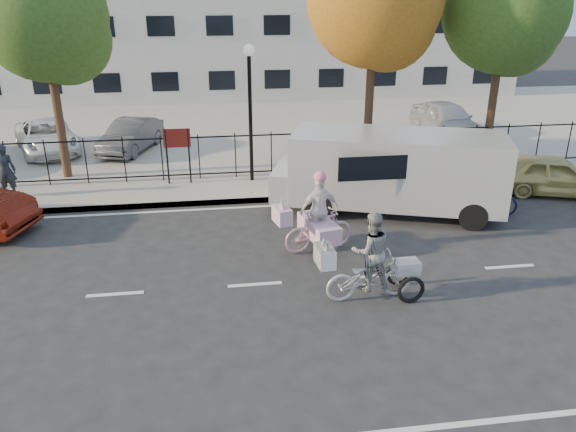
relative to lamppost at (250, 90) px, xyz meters
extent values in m
plane|color=#333334|center=(-0.50, -6.80, -3.11)|extent=(120.00, 120.00, 0.00)
cube|color=#A8A399|center=(-0.50, -1.75, -3.04)|extent=(60.00, 0.10, 0.15)
cube|color=#A8A399|center=(-0.50, -0.70, -3.04)|extent=(60.00, 2.20, 0.15)
cube|color=#A8A399|center=(-0.50, 8.20, -3.04)|extent=(60.00, 15.60, 0.15)
cube|color=silver|center=(-0.50, 18.20, -0.11)|extent=(34.00, 10.00, 6.00)
cylinder|color=black|center=(0.00, 0.00, -0.96)|extent=(0.12, 0.12, 4.00)
sphere|color=white|center=(0.00, 0.00, 1.19)|extent=(0.36, 0.36, 0.36)
cylinder|color=black|center=(-2.70, 0.00, -2.06)|extent=(0.06, 0.06, 1.80)
cylinder|color=black|center=(-2.00, 0.00, -2.06)|extent=(0.06, 0.06, 1.80)
cube|color=#59140F|center=(-2.35, 0.00, -1.46)|extent=(0.85, 0.04, 0.60)
imported|color=silver|center=(1.82, -7.69, -2.63)|extent=(1.89, 0.77, 0.97)
imported|color=silver|center=(1.82, -7.69, -2.02)|extent=(0.87, 0.70, 1.70)
cube|color=white|center=(0.85, -7.75, -2.03)|extent=(0.36, 0.61, 0.39)
cone|color=white|center=(0.85, -7.62, -1.77)|extent=(0.15, 0.15, 0.19)
cone|color=white|center=(0.85, -7.88, -1.77)|extent=(0.15, 0.15, 0.19)
torus|color=black|center=(2.63, -8.02, -2.81)|extent=(0.61, 0.13, 0.61)
torus|color=black|center=(2.63, -7.26, -2.81)|extent=(0.61, 0.13, 0.61)
cube|color=white|center=(2.63, -7.64, -2.46)|extent=(0.56, 0.41, 0.27)
imported|color=#E5AEC1|center=(1.23, -5.26, -2.57)|extent=(1.86, 0.90, 1.08)
imported|color=white|center=(1.23, -5.26, -2.03)|extent=(1.06, 0.63, 1.70)
cube|color=#D7A4BB|center=(0.28, -5.48, -2.03)|extent=(0.45, 0.65, 0.39)
cone|color=silver|center=(0.28, -5.48, -1.69)|extent=(0.13, 0.13, 0.34)
cube|color=#D7A4BB|center=(1.23, -5.26, -2.52)|extent=(0.89, 1.50, 0.43)
sphere|color=pink|center=(1.23, -5.26, -1.19)|extent=(0.30, 0.30, 0.30)
imported|color=black|center=(6.37, -3.60, -2.63)|extent=(1.93, 1.23, 0.96)
imported|color=silver|center=(6.37, -3.60, -2.04)|extent=(1.23, 0.96, 1.67)
cube|color=#111438|center=(5.48, -3.27, -2.05)|extent=(0.50, 0.66, 0.38)
cone|color=gold|center=(5.48, -3.08, -1.84)|extent=(0.13, 0.25, 0.34)
cone|color=gold|center=(5.48, -3.46, -1.84)|extent=(0.13, 0.25, 0.34)
cube|color=#111438|center=(6.37, -3.60, -2.53)|extent=(1.03, 1.50, 0.42)
cube|color=silver|center=(3.91, -3.00, -1.80)|extent=(6.31, 3.96, 1.97)
cube|color=silver|center=(0.67, -3.00, -2.35)|extent=(1.20, 2.20, 0.88)
cylinder|color=black|center=(1.82, -3.96, -2.73)|extent=(0.82, 0.51, 0.77)
cylinder|color=black|center=(1.82, -2.04, -2.73)|extent=(0.82, 0.51, 0.77)
cylinder|color=black|center=(5.99, -3.96, -2.73)|extent=(0.82, 0.51, 0.77)
cylinder|color=black|center=(5.99, -2.04, -2.73)|extent=(0.82, 0.51, 0.77)
imported|color=tan|center=(9.31, -2.30, -2.48)|extent=(3.98, 2.61, 1.26)
imported|color=black|center=(-7.46, -0.52, -2.14)|extent=(0.61, 0.41, 1.64)
imported|color=white|center=(-7.52, 4.54, -2.37)|extent=(3.43, 4.72, 1.19)
imported|color=#47484E|center=(-4.33, 4.17, -2.36)|extent=(2.37, 3.87, 1.20)
imported|color=#B5B7BE|center=(8.62, 4.57, -2.22)|extent=(2.08, 4.46, 1.48)
cylinder|color=#442D1D|center=(-6.13, 1.26, -0.82)|extent=(0.28, 0.28, 4.59)
sphere|color=#385B1E|center=(-6.13, 1.26, 2.14)|extent=(3.94, 3.94, 3.94)
sphere|color=#385B1E|center=(-5.63, 1.46, 1.48)|extent=(2.89, 2.89, 2.89)
cylinder|color=#442D1D|center=(4.02, 0.50, -0.59)|extent=(0.28, 0.28, 5.04)
sphere|color=#9F6219|center=(4.52, 0.70, 1.93)|extent=(3.17, 3.17, 3.17)
cylinder|color=#442D1D|center=(8.41, 0.50, -0.77)|extent=(0.28, 0.28, 4.68)
sphere|color=#385B1E|center=(8.41, 0.50, 2.24)|extent=(4.01, 4.01, 4.01)
sphere|color=#385B1E|center=(8.91, 0.70, 1.57)|extent=(2.94, 2.94, 2.94)
camera|label=1|loc=(-1.32, -17.67, 3.00)|focal=35.00mm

